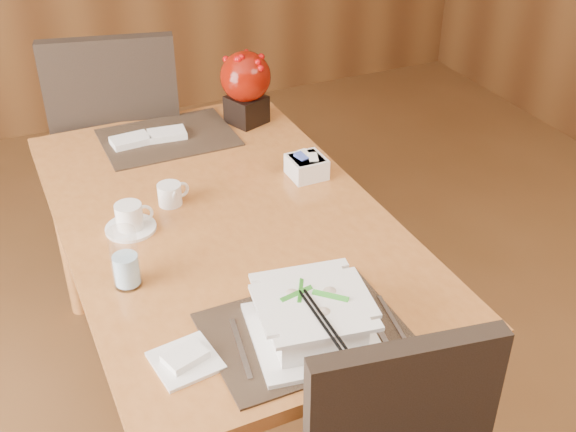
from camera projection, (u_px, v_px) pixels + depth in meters
name	position (u px, v px, depth m)	size (l,w,h in m)	color
dining_table	(224.00, 243.00, 2.16)	(0.90, 1.50, 0.75)	#B96E33
placemat_near	(304.00, 331.00, 1.68)	(0.45, 0.33, 0.01)	black
placemat_far	(168.00, 137.00, 2.52)	(0.45, 0.33, 0.01)	black
soup_setting	(313.00, 319.00, 1.64)	(0.32, 0.32, 0.11)	white
coffee_cup	(130.00, 219.00, 2.03)	(0.14, 0.14, 0.08)	white
water_glass	(125.00, 258.00, 1.79)	(0.07, 0.07, 0.16)	silver
creamer_jug	(170.00, 194.00, 2.14)	(0.09, 0.09, 0.07)	white
sugar_caddy	(307.00, 167.00, 2.28)	(0.11, 0.11, 0.07)	white
berry_decor	(246.00, 83.00, 2.55)	(0.18, 0.18, 0.27)	black
napkins_far	(152.00, 137.00, 2.49)	(0.26, 0.09, 0.02)	white
bread_plate	(186.00, 361.00, 1.60)	(0.14, 0.14, 0.01)	white
far_chair	(121.00, 141.00, 2.84)	(0.59, 0.60, 1.06)	black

